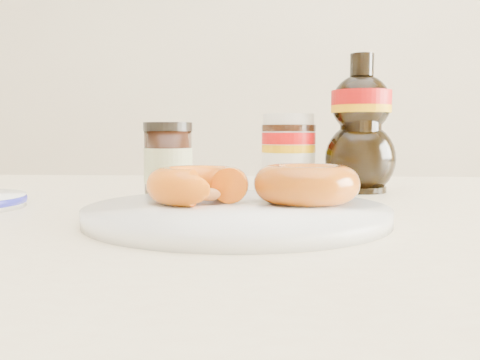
# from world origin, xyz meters

# --- Properties ---
(dining_table) EXTENTS (1.40, 0.90, 0.75)m
(dining_table) POSITION_xyz_m (0.00, 0.10, 0.67)
(dining_table) COLOR beige
(dining_table) RESTS_ON ground
(plate) EXTENTS (0.29, 0.29, 0.01)m
(plate) POSITION_xyz_m (-0.05, 0.01, 0.76)
(plate) COLOR white
(plate) RESTS_ON dining_table
(donut_bitten) EXTENTS (0.12, 0.12, 0.04)m
(donut_bitten) POSITION_xyz_m (-0.09, 0.03, 0.78)
(donut_bitten) COLOR #C9670B
(donut_bitten) RESTS_ON plate
(donut_whole) EXTENTS (0.11, 0.11, 0.04)m
(donut_whole) POSITION_xyz_m (0.02, 0.04, 0.78)
(donut_whole) COLOR #974F09
(donut_whole) RESTS_ON plate
(nutella_jar) EXTENTS (0.08, 0.08, 0.11)m
(nutella_jar) POSITION_xyz_m (0.01, 0.29, 0.81)
(nutella_jar) COLOR white
(nutella_jar) RESTS_ON dining_table
(syrup_bottle) EXTENTS (0.12, 0.11, 0.20)m
(syrup_bottle) POSITION_xyz_m (0.11, 0.27, 0.85)
(syrup_bottle) COLOR black
(syrup_bottle) RESTS_ON dining_table
(dark_jar) EXTENTS (0.06, 0.06, 0.10)m
(dark_jar) POSITION_xyz_m (-0.15, 0.16, 0.80)
(dark_jar) COLOR black
(dark_jar) RESTS_ON dining_table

